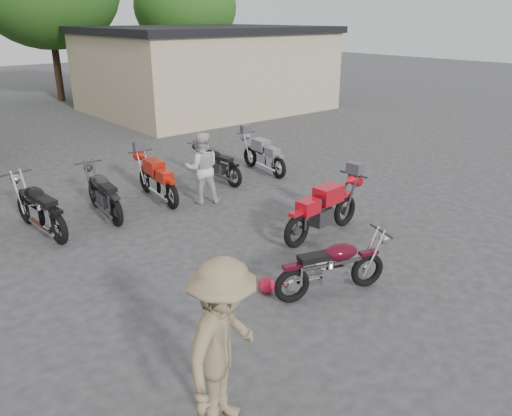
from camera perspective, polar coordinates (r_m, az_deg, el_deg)
ground at (r=8.50m, az=5.03°, el=-8.66°), size 90.00×90.00×0.00m
stucco_building at (r=24.55m, az=-5.77°, el=15.25°), size 10.00×8.00×3.50m
tree_2 at (r=28.70m, az=-22.50°, el=20.01°), size 7.04×7.04×8.80m
tree_3 at (r=32.20m, az=-7.97°, el=20.19°), size 6.08×6.08×7.60m
vintage_motorcycle at (r=8.04m, az=8.87°, el=-6.26°), size 1.98×1.18×1.09m
sportbike at (r=10.11m, az=7.77°, el=0.11°), size 2.18×0.87×1.24m
helmet at (r=8.18m, az=1.25°, el=-8.80°), size 0.35×0.35×0.27m
person_light at (r=11.87m, az=-6.16°, el=4.56°), size 1.04×0.96×1.71m
person_tan at (r=5.41m, az=-3.71°, el=-15.44°), size 1.48×1.26×1.99m
row_bike_2 at (r=11.09m, az=-23.61°, el=0.35°), size 0.90×2.18×1.23m
row_bike_3 at (r=11.59m, az=-17.08°, el=1.90°), size 0.85×2.06×1.16m
row_bike_4 at (r=12.29m, az=-11.28°, el=3.52°), size 0.83×2.05×1.16m
row_bike_5 at (r=13.50m, az=-4.57°, el=5.26°), size 0.74×1.90×1.08m
row_bike_6 at (r=14.27m, az=0.82°, el=6.29°), size 0.82×1.98×1.12m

